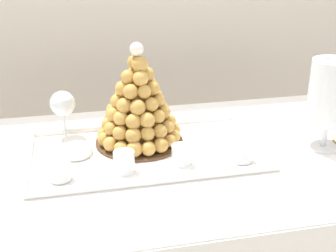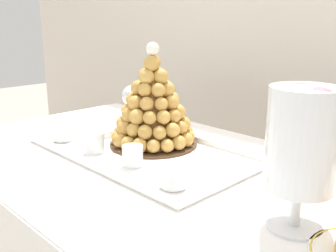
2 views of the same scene
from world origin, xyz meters
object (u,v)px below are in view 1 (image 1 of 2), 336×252
Objects in this scene: dessert_cup_left at (60,172)px; dessert_cup_mid_left at (124,162)px; wine_glass at (63,105)px; dessert_cup_mid_right at (241,154)px; macaron_goblet at (331,93)px; dessert_cup_centre at (181,155)px; croquembouche at (138,106)px; serving_tray at (147,152)px; creme_brulee_ramekin at (76,150)px.

dessert_cup_left is 0.17m from dessert_cup_mid_left.
dessert_cup_mid_left is at bearing -60.43° from wine_glass.
macaron_goblet reaches higher than dessert_cup_mid_right.
dessert_cup_left is at bearing -177.18° from dessert_cup_centre.
dessert_cup_mid_right is 0.22× the size of macaron_goblet.
croquembouche is 5.63× the size of dessert_cup_centre.
dessert_cup_mid_left is 0.94× the size of dessert_cup_mid_right.
serving_tray is 0.27m from dessert_cup_left.
dessert_cup_left is at bearing -92.88° from wine_glass.
dessert_cup_centre is 0.17m from dessert_cup_mid_right.
macaron_goblet is at bearing 8.61° from dessert_cup_mid_right.
creme_brulee_ramekin is 0.77m from macaron_goblet.
dessert_cup_mid_right is 0.66× the size of creme_brulee_ramekin.
creme_brulee_ramekin reaches higher than serving_tray.
dessert_cup_mid_left is at bearing 1.83° from dessert_cup_left.
macaron_goblet is at bearing -7.39° from creme_brulee_ramekin.
dessert_cup_mid_right is at bearing -29.96° from wine_glass.
serving_tray is 4.34× the size of wine_glass.
dessert_cup_centre is 0.20× the size of macaron_goblet.
dessert_cup_mid_right is at bearing -1.21° from dessert_cup_mid_left.
serving_tray is at bearing -35.43° from wine_glass.
dessert_cup_left is 0.14m from creme_brulee_ramekin.
serving_tray is at bearing -78.70° from croquembouche.
serving_tray is 11.59× the size of dessert_cup_left.
dessert_cup_centre is (0.09, -0.16, -0.10)m from croquembouche.
wine_glass is at bearing 155.00° from croquembouche.
dessert_cup_mid_right is (0.27, -0.18, -0.10)m from croquembouche.
dessert_cup_centre is (0.16, 0.01, -0.00)m from dessert_cup_mid_left.
dessert_cup_mid_right is 0.57m from wine_glass.
dessert_cup_left is 0.29m from wine_glass.
dessert_cup_left is 0.33m from dessert_cup_centre.
dessert_cup_left is at bearing -143.32° from croquembouche.
dessert_cup_mid_left is at bearing -46.25° from creme_brulee_ramekin.
macaron_goblet is (0.46, 0.03, 0.14)m from dessert_cup_centre.
serving_tray is 0.14m from croquembouche.
wine_glass is (-0.77, 0.24, -0.06)m from macaron_goblet.
dessert_cup_left is (-0.24, -0.18, -0.10)m from croquembouche.
croquembouche is 0.23m from creme_brulee_ramekin.
croquembouche reaches higher than dessert_cup_left.
serving_tray is at bearing 155.72° from dessert_cup_mid_right.
dessert_cup_centre is (0.08, -0.10, 0.03)m from serving_tray.
croquembouche is 0.21m from dessert_cup_centre.
dessert_cup_mid_right is 0.32m from macaron_goblet.
dessert_cup_left is (-0.25, -0.11, 0.02)m from serving_tray.
croquembouche reaches higher than serving_tray.
croquembouche is at bearing 101.30° from serving_tray.
dessert_cup_left is 1.00× the size of dessert_cup_mid_left.
dessert_cup_mid_left reaches higher than dessert_cup_mid_right.
croquembouche is 3.27× the size of creme_brulee_ramekin.
wine_glass is (-0.49, 0.28, 0.08)m from dessert_cup_mid_right.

